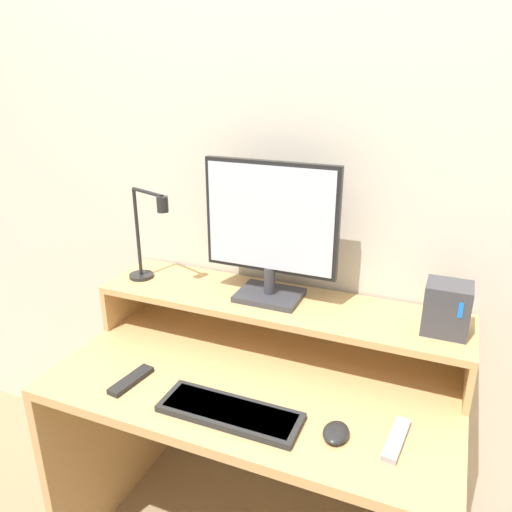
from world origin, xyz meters
TOP-DOWN VIEW (x-y plane):
  - wall_back at (0.00, 0.68)m, footprint 6.00×0.05m
  - desk at (0.00, 0.32)m, footprint 1.18×0.65m
  - monitor_shelf at (0.00, 0.51)m, footprint 1.18×0.28m
  - monitor at (-0.03, 0.51)m, footprint 0.42×0.16m
  - desk_lamp at (-0.46, 0.47)m, footprint 0.20×0.11m
  - router_dock at (0.50, 0.50)m, footprint 0.12×0.11m
  - keyboard at (0.01, 0.13)m, footprint 0.38×0.13m
  - mouse at (0.28, 0.16)m, footprint 0.06×0.09m
  - remote_control at (-0.32, 0.15)m, footprint 0.06×0.16m
  - remote_secondary at (0.43, 0.20)m, footprint 0.05×0.16m

SIDE VIEW (x-z plane):
  - desk at x=0.00m, z-range 0.15..0.88m
  - remote_control at x=-0.32m, z-range 0.73..0.74m
  - remote_secondary at x=0.43m, z-range 0.73..0.74m
  - keyboard at x=0.01m, z-range 0.73..0.75m
  - mouse at x=0.28m, z-range 0.73..0.75m
  - monitor_shelf at x=0.00m, z-range 0.79..0.95m
  - router_dock at x=0.50m, z-range 0.89..1.04m
  - desk_lamp at x=-0.46m, z-range 0.89..1.21m
  - monitor at x=-0.03m, z-range 0.91..1.35m
  - wall_back at x=0.00m, z-range 0.00..2.50m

